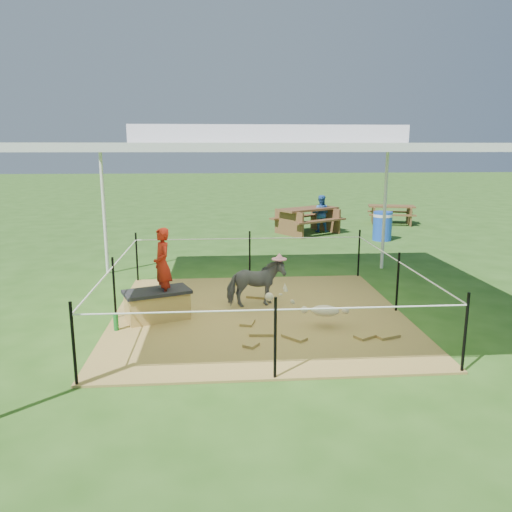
{
  "coord_description": "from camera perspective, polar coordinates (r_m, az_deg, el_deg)",
  "views": [
    {
      "loc": [
        -0.63,
        -7.57,
        2.64
      ],
      "look_at": [
        0.0,
        0.6,
        0.85
      ],
      "focal_mm": 35.0,
      "sensor_mm": 36.0,
      "label": 1
    }
  ],
  "objects": [
    {
      "name": "rope_fence",
      "position": [
        7.86,
        0.34,
        -2.4
      ],
      "size": [
        4.54,
        4.54,
        1.0
      ],
      "color": "black",
      "rests_on": "ground"
    },
    {
      "name": "picnic_table_near",
      "position": [
        15.68,
        5.91,
        4.04
      ],
      "size": [
        2.36,
        2.17,
        0.8
      ],
      "primitive_type": "cube",
      "rotation": [
        0.0,
        0.0,
        0.54
      ],
      "color": "#57311E",
      "rests_on": "ground"
    },
    {
      "name": "ground",
      "position": [
        8.05,
        0.33,
        -6.84
      ],
      "size": [
        90.0,
        90.0,
        0.0
      ],
      "primitive_type": "plane",
      "color": "#2D5919",
      "rests_on": "ground"
    },
    {
      "name": "dark_cloth",
      "position": [
        7.83,
        -11.26,
        -4.02
      ],
      "size": [
        1.11,
        0.84,
        0.05
      ],
      "primitive_type": "cube",
      "rotation": [
        0.0,
        0.0,
        0.37
      ],
      "color": "black",
      "rests_on": "straw_bale"
    },
    {
      "name": "woman",
      "position": [
        7.69,
        -10.69,
        -0.21
      ],
      "size": [
        0.4,
        0.48,
        1.12
      ],
      "primitive_type": "imported",
      "rotation": [
        0.0,
        0.0,
        -1.2
      ],
      "color": "#AE1E10",
      "rests_on": "straw_bale"
    },
    {
      "name": "straw_bale",
      "position": [
        7.9,
        -11.19,
        -5.64
      ],
      "size": [
        1.04,
        0.77,
        0.41
      ],
      "primitive_type": "cube",
      "rotation": [
        0.0,
        0.0,
        0.37
      ],
      "color": "#B68242",
      "rests_on": "hay_patch"
    },
    {
      "name": "picnic_table_far",
      "position": [
        18.16,
        15.18,
        4.58
      ],
      "size": [
        1.79,
        1.47,
        0.65
      ],
      "primitive_type": "cube",
      "rotation": [
        0.0,
        0.0,
        -0.24
      ],
      "color": "brown",
      "rests_on": "ground"
    },
    {
      "name": "pink_hat",
      "position": [
        8.19,
        -0.04,
        -0.08
      ],
      "size": [
        0.25,
        0.25,
        0.11
      ],
      "primitive_type": "cylinder",
      "color": "pink",
      "rests_on": "pony"
    },
    {
      "name": "hay_patch",
      "position": [
        8.04,
        0.33,
        -6.74
      ],
      "size": [
        4.6,
        4.6,
        0.03
      ],
      "primitive_type": "cube",
      "color": "brown",
      "rests_on": "ground"
    },
    {
      "name": "trash_barrel",
      "position": [
        14.86,
        14.25,
        3.34
      ],
      "size": [
        0.69,
        0.69,
        0.83
      ],
      "primitive_type": "cylinder",
      "rotation": [
        0.0,
        0.0,
        -0.36
      ],
      "color": "blue",
      "rests_on": "ground"
    },
    {
      "name": "canopy_tent",
      "position": [
        7.6,
        0.36,
        12.71
      ],
      "size": [
        6.3,
        6.3,
        2.9
      ],
      "color": "silver",
      "rests_on": "ground"
    },
    {
      "name": "pony",
      "position": [
        8.3,
        -0.04,
        -3.15
      ],
      "size": [
        1.01,
        0.61,
        0.8
      ],
      "primitive_type": "imported",
      "rotation": [
        0.0,
        0.0,
        1.77
      ],
      "color": "#4B4C50",
      "rests_on": "hay_patch"
    },
    {
      "name": "foal",
      "position": [
        7.47,
        7.92,
        -5.98
      ],
      "size": [
        1.11,
        0.77,
        0.56
      ],
      "primitive_type": null,
      "rotation": [
        0.0,
        0.0,
        -0.22
      ],
      "color": "#BFAC8B",
      "rests_on": "hay_patch"
    },
    {
      "name": "distant_person",
      "position": [
        15.96,
        7.38,
        4.83
      ],
      "size": [
        0.67,
        0.58,
        1.17
      ],
      "primitive_type": "imported",
      "rotation": [
        0.0,
        0.0,
        2.87
      ],
      "color": "#3269BE",
      "rests_on": "ground"
    },
    {
      "name": "green_bottle",
      "position": [
        7.59,
        -15.72,
        -7.25
      ],
      "size": [
        0.09,
        0.09,
        0.26
      ],
      "primitive_type": "cylinder",
      "rotation": [
        0.0,
        0.0,
        0.37
      ],
      "color": "#1A7527",
      "rests_on": "hay_patch"
    }
  ]
}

